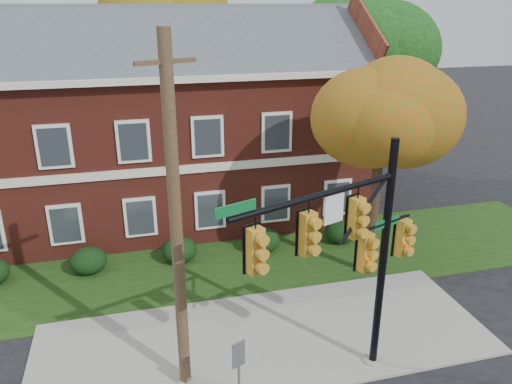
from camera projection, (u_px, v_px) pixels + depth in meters
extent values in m
plane|color=black|center=(274.00, 361.00, 14.64)|extent=(120.00, 120.00, 0.00)
cube|color=gray|center=(265.00, 339.00, 15.53)|extent=(14.00, 5.00, 0.08)
cube|color=#193811|center=(232.00, 263.00, 20.06)|extent=(30.00, 6.00, 0.04)
cube|color=maroon|center=(164.00, 144.00, 23.77)|extent=(18.00, 8.00, 7.00)
cube|color=beige|center=(158.00, 67.00, 22.48)|extent=(18.80, 8.80, 0.24)
cube|color=beige|center=(172.00, 170.00, 20.13)|extent=(18.00, 0.12, 0.35)
ellipsoid|color=black|center=(88.00, 261.00, 19.22)|extent=(1.40, 1.26, 1.05)
ellipsoid|color=black|center=(179.00, 250.00, 20.04)|extent=(1.40, 1.26, 1.05)
ellipsoid|color=black|center=(263.00, 240.00, 20.86)|extent=(1.40, 1.26, 1.05)
ellipsoid|color=black|center=(341.00, 231.00, 21.68)|extent=(1.40, 1.26, 1.05)
cylinder|color=black|center=(374.00, 204.00, 18.40)|extent=(0.36, 0.36, 5.76)
ellipsoid|color=#CB3E11|center=(383.00, 107.00, 17.12)|extent=(4.25, 4.25, 3.60)
ellipsoid|color=#CB3E11|center=(407.00, 91.00, 16.71)|extent=(3.50, 3.50, 3.00)
cylinder|color=black|center=(365.00, 126.00, 27.25)|extent=(0.36, 0.36, 7.04)
ellipsoid|color=#0E3511|center=(372.00, 42.00, 25.68)|extent=(5.95, 5.95, 5.04)
ellipsoid|color=#0E3511|center=(393.00, 30.00, 25.19)|extent=(4.90, 4.90, 4.20)
cylinder|color=black|center=(169.00, 105.00, 31.11)|extent=(0.36, 0.36, 7.68)
ellipsoid|color=#B5550F|center=(164.00, 24.00, 29.40)|extent=(6.46, 6.46, 5.47)
ellipsoid|color=#B5550F|center=(180.00, 13.00, 28.89)|extent=(5.32, 5.32, 4.56)
cylinder|color=gray|center=(373.00, 361.00, 14.52)|extent=(0.54, 0.54, 0.15)
cylinder|color=black|center=(383.00, 261.00, 13.33)|extent=(0.27, 0.27, 6.77)
cylinder|color=black|center=(319.00, 196.00, 11.18)|extent=(4.59, 1.83, 0.15)
cylinder|color=black|center=(387.00, 223.00, 12.94)|extent=(1.66, 0.68, 0.08)
cube|color=#C5871F|center=(256.00, 251.00, 10.56)|extent=(0.50, 0.42, 1.12)
cube|color=#C5871F|center=(308.00, 234.00, 11.33)|extent=(0.50, 0.42, 1.12)
cube|color=#C5871F|center=(356.00, 218.00, 12.16)|extent=(0.50, 0.42, 1.12)
cube|color=silver|center=(334.00, 209.00, 11.59)|extent=(0.56, 0.24, 0.73)
cube|color=#0C602B|center=(236.00, 209.00, 9.91)|extent=(0.92, 0.37, 0.23)
cube|color=#C5871F|center=(365.00, 252.00, 12.77)|extent=(0.50, 0.42, 1.12)
cube|color=#C5871F|center=(403.00, 238.00, 13.55)|extent=(0.50, 0.42, 1.12)
cube|color=#0C602B|center=(387.00, 223.00, 12.94)|extent=(0.87, 0.36, 0.22)
cylinder|color=#43331F|center=(176.00, 228.00, 12.19)|extent=(0.40, 0.40, 9.39)
cube|color=#43331F|center=(166.00, 62.00, 10.78)|extent=(1.40, 0.62, 0.10)
cylinder|color=slate|center=(239.00, 384.00, 12.04)|extent=(0.09, 0.09, 2.45)
cube|color=slate|center=(239.00, 354.00, 11.73)|extent=(0.34, 0.18, 0.69)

